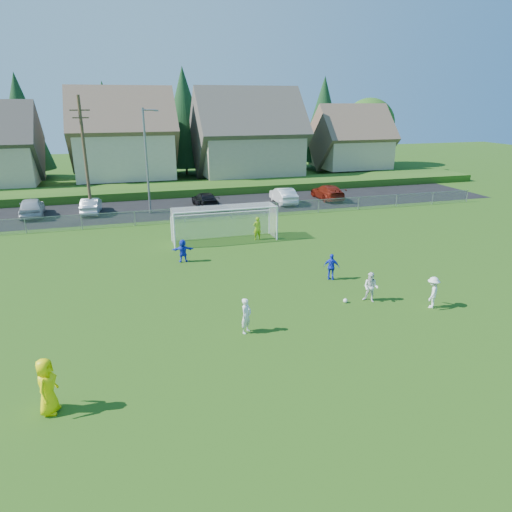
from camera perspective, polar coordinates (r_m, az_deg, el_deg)
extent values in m
plane|color=#193D0C|center=(18.89, 7.07, -11.60)|extent=(160.00, 160.00, 0.00)
plane|color=black|center=(43.92, -7.30, 6.16)|extent=(60.00, 60.00, 0.00)
cube|color=#1E420F|center=(51.12, -8.74, 8.33)|extent=(70.00, 6.00, 0.80)
sphere|color=white|center=(23.19, 11.10, -5.50)|extent=(0.22, 0.22, 0.22)
imported|color=#FFE905|center=(16.39, -24.68, -14.58)|extent=(0.83, 1.06, 1.93)
imported|color=white|center=(19.71, -1.23, -7.47)|extent=(0.68, 0.67, 1.58)
imported|color=white|center=(23.35, 14.15, -3.81)|extent=(0.93, 0.94, 1.53)
imported|color=white|center=(23.60, 21.20, -4.26)|extent=(1.13, 1.12, 1.57)
imported|color=#162ED2|center=(25.75, 9.42, -1.35)|extent=(0.94, 0.77, 1.50)
imported|color=#162ED2|center=(28.59, -9.12, 0.66)|extent=(1.38, 0.58, 1.45)
imported|color=#97C317|center=(32.84, 0.16, 3.49)|extent=(0.64, 0.45, 1.67)
imported|color=#ACB1B4|center=(44.15, -26.26, 5.52)|extent=(2.35, 4.97, 1.64)
imported|color=#BDBDBD|center=(43.31, -19.92, 5.94)|extent=(1.74, 4.31, 1.39)
imported|color=black|center=(43.49, -6.36, 6.98)|extent=(2.07, 4.77, 1.37)
imported|color=silver|center=(45.00, 3.44, 7.56)|extent=(1.79, 4.69, 1.53)
imported|color=maroon|center=(47.28, 8.94, 7.89)|extent=(2.17, 5.10, 1.47)
cylinder|color=white|center=(31.13, -10.18, 3.06)|extent=(0.12, 0.12, 2.44)
cylinder|color=white|center=(32.68, 2.65, 4.09)|extent=(0.12, 0.12, 2.44)
cylinder|color=white|center=(31.41, -3.66, 5.75)|extent=(7.30, 0.12, 0.12)
cylinder|color=white|center=(32.94, -10.52, 3.33)|extent=(0.08, 0.08, 1.80)
cylinder|color=white|center=(34.41, 1.66, 4.31)|extent=(0.08, 0.08, 1.80)
cylinder|color=white|center=(33.26, -4.34, 5.35)|extent=(7.30, 0.08, 0.08)
cube|color=silver|center=(33.48, -4.30, 3.85)|extent=(7.30, 0.02, 1.80)
cube|color=silver|center=(31.99, -10.37, 3.47)|extent=(0.02, 1.80, 2.44)
cube|color=silver|center=(33.50, 2.14, 4.46)|extent=(0.02, 1.80, 2.44)
cube|color=silver|center=(32.26, -4.02, 6.10)|extent=(7.30, 1.80, 0.02)
cube|color=gray|center=(38.37, -6.00, 6.16)|extent=(52.00, 0.03, 0.03)
cube|color=gray|center=(38.50, -5.97, 5.32)|extent=(52.00, 0.02, 1.14)
cylinder|color=gray|center=(38.50, -5.97, 5.32)|extent=(0.06, 0.06, 1.20)
cylinder|color=gray|center=(50.11, 24.89, 6.83)|extent=(0.06, 0.06, 1.20)
cylinder|color=slate|center=(41.21, -13.51, 11.32)|extent=(0.18, 0.18, 9.00)
cylinder|color=slate|center=(40.94, -13.25, 17.34)|extent=(1.20, 0.12, 0.12)
cube|color=slate|center=(40.98, -12.37, 17.33)|extent=(0.36, 0.18, 0.12)
cylinder|color=#473321|center=(42.17, -20.57, 11.51)|extent=(0.26, 0.26, 10.00)
cube|color=#473321|center=(41.93, -21.18, 16.64)|extent=(1.60, 0.10, 0.10)
cube|color=#473321|center=(41.95, -21.08, 15.83)|extent=(1.30, 0.10, 0.10)
cube|color=#C6B58E|center=(58.15, -16.05, 12.22)|extent=(11.00, 9.00, 5.50)
pyramid|color=brown|center=(57.87, -16.78, 19.81)|extent=(12.10, 9.90, 4.96)
cube|color=tan|center=(59.31, -1.04, 12.80)|extent=(12.00, 10.00, 5.00)
pyramid|color=#4C473F|center=(59.01, -1.09, 20.56)|extent=(13.20, 11.00, 5.52)
cube|color=tan|center=(65.86, 11.71, 12.59)|extent=(9.00, 8.00, 4.00)
pyramid|color=brown|center=(65.52, 12.09, 18.16)|extent=(9.90, 8.80, 4.41)
cylinder|color=#382616|center=(66.40, -26.46, 9.17)|extent=(0.30, 0.30, 1.20)
cone|color=#143819|center=(65.85, -27.30, 14.68)|extent=(6.76, 6.76, 11.70)
cylinder|color=#382616|center=(66.45, -17.73, 10.23)|extent=(0.30, 0.30, 1.20)
cone|color=#143819|center=(65.91, -18.26, 15.38)|extent=(6.24, 6.24, 10.80)
cylinder|color=#382616|center=(64.07, -8.65, 10.61)|extent=(0.30, 0.30, 1.20)
cone|color=#143819|center=(63.48, -8.96, 16.78)|extent=(7.28, 7.28, 12.60)
cylinder|color=#382616|center=(67.92, -0.39, 12.45)|extent=(0.36, 0.36, 3.96)
sphere|color=#2B5B19|center=(67.56, -0.40, 16.53)|extent=(8.36, 8.36, 8.36)
cylinder|color=#382616|center=(69.69, 8.16, 11.28)|extent=(0.30, 0.30, 1.20)
cone|color=#143819|center=(69.16, 8.42, 16.58)|extent=(6.76, 6.76, 11.70)
cylinder|color=#382616|center=(74.08, 13.66, 12.33)|extent=(0.36, 0.36, 3.60)
sphere|color=#2B5B19|center=(73.75, 13.93, 15.72)|extent=(7.60, 7.60, 7.60)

